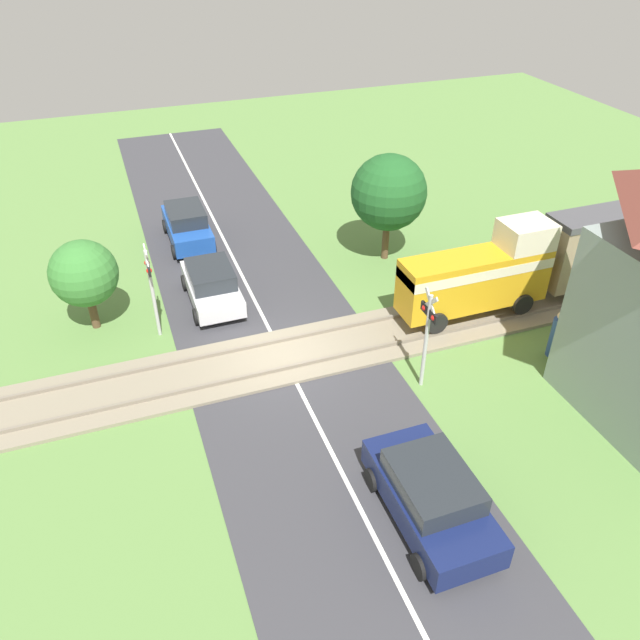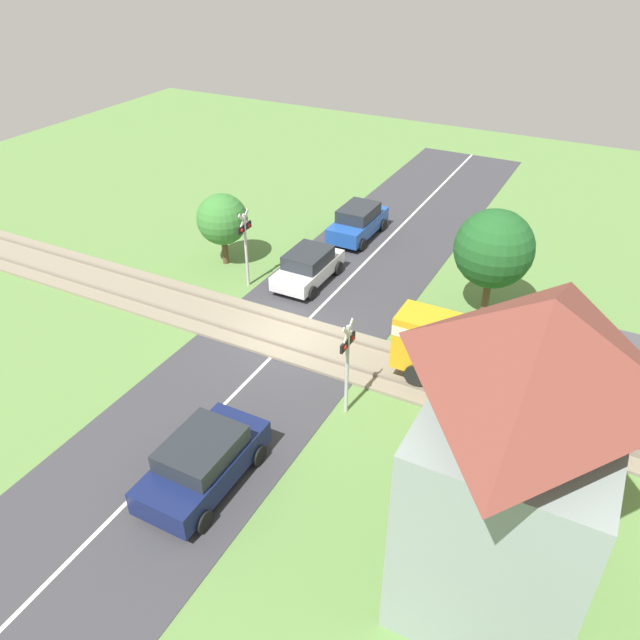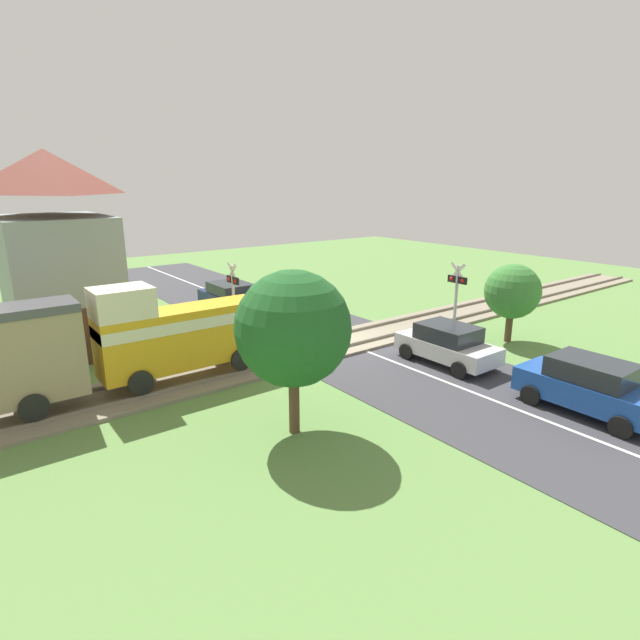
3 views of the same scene
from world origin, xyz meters
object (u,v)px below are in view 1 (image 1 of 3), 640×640
(car_behind_queue, at_px, (187,225))
(crossing_signal_east_approach, at_px, (428,328))
(crossing_signal_west_approach, at_px, (151,281))
(car_far_side, at_px, (431,495))
(car_near_crossing, at_px, (212,284))
(pedestrian_by_station, at_px, (556,336))

(car_behind_queue, bearing_deg, crossing_signal_east_approach, 23.05)
(car_behind_queue, bearing_deg, crossing_signal_west_approach, -18.38)
(car_far_side, relative_size, crossing_signal_east_approach, 1.19)
(car_near_crossing, relative_size, crossing_signal_west_approach, 1.11)
(crossing_signal_east_approach, xyz_separation_m, pedestrian_by_station, (0.12, 4.70, -1.38))
(crossing_signal_west_approach, bearing_deg, car_near_crossing, 123.14)
(car_near_crossing, distance_m, car_behind_queue, 5.04)
(car_far_side, height_order, crossing_signal_west_approach, crossing_signal_west_approach)
(crossing_signal_east_approach, bearing_deg, car_behind_queue, -156.95)
(car_behind_queue, bearing_deg, pedestrian_by_station, 39.20)
(crossing_signal_east_approach, relative_size, pedestrian_by_station, 2.02)
(pedestrian_by_station, bearing_deg, car_near_crossing, -125.29)
(car_far_side, xyz_separation_m, crossing_signal_east_approach, (-4.47, 2.14, 1.31))
(car_far_side, xyz_separation_m, car_behind_queue, (-16.27, -2.88, 0.01))
(car_far_side, bearing_deg, car_near_crossing, -165.62)
(pedestrian_by_station, bearing_deg, crossing_signal_west_approach, -114.81)
(car_far_side, distance_m, crossing_signal_east_approach, 5.13)
(car_far_side, relative_size, car_behind_queue, 1.03)
(crossing_signal_west_approach, xyz_separation_m, pedestrian_by_station, (5.48, 11.86, -1.38))
(car_behind_queue, bearing_deg, car_near_crossing, 0.00)
(car_near_crossing, height_order, car_far_side, car_far_side)
(car_behind_queue, height_order, crossing_signal_west_approach, crossing_signal_west_approach)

